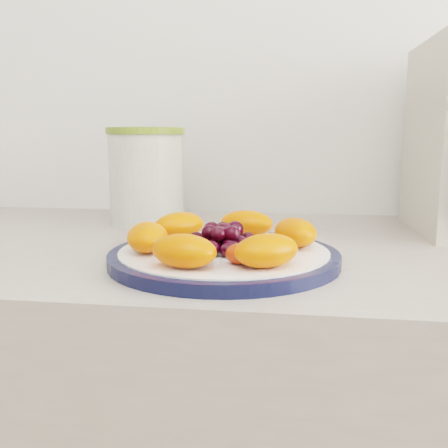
# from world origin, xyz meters

# --- Properties ---
(wall_back) EXTENTS (3.50, 0.02, 2.60)m
(wall_back) POSITION_xyz_m (0.00, 1.51, 1.30)
(wall_back) COLOR silver
(wall_back) RESTS_ON floor
(plate_rim) EXTENTS (0.29, 0.29, 0.01)m
(plate_rim) POSITION_xyz_m (-0.08, 1.07, 0.91)
(plate_rim) COLOR black
(plate_rim) RESTS_ON counter
(plate_face) EXTENTS (0.26, 0.26, 0.02)m
(plate_face) POSITION_xyz_m (-0.08, 1.07, 0.91)
(plate_face) COLOR white
(plate_face) RESTS_ON counter
(canister) EXTENTS (0.17, 0.17, 0.16)m
(canister) POSITION_xyz_m (-0.26, 1.34, 0.98)
(canister) COLOR #46571F
(canister) RESTS_ON counter
(canister_lid) EXTENTS (0.17, 0.17, 0.01)m
(canister_lid) POSITION_xyz_m (-0.26, 1.34, 1.07)
(canister_lid) COLOR olive
(canister_lid) RESTS_ON canister
(fruit_plate) EXTENTS (0.25, 0.25, 0.04)m
(fruit_plate) POSITION_xyz_m (-0.08, 1.07, 0.93)
(fruit_plate) COLOR #F74502
(fruit_plate) RESTS_ON plate_face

